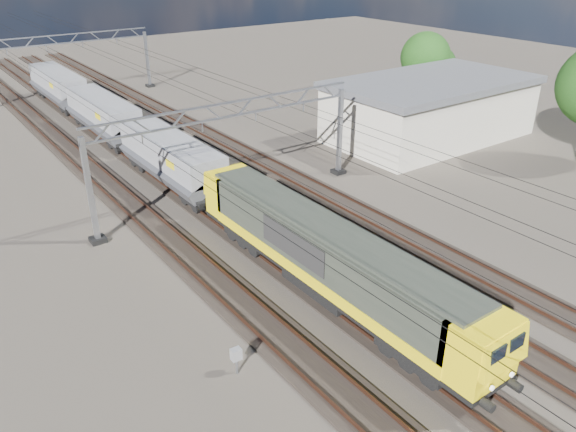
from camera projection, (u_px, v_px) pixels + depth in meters
ground at (266, 224)px, 35.94m from camera, size 160.00×160.00×0.00m
track_outer_west at (181, 250)px, 32.74m from camera, size 2.60×140.00×0.30m
track_loco at (239, 232)px, 34.85m from camera, size 2.60×140.00×0.30m
track_inner_east at (291, 215)px, 36.96m from camera, size 2.60×140.00×0.30m
track_outer_east at (337, 200)px, 39.07m from camera, size 2.60×140.00×0.30m
catenary_gantry_mid at (231, 150)px, 37.13m from camera, size 19.90×0.90×7.11m
catenary_gantry_far at (67, 64)px, 63.29m from camera, size 19.90×0.90×7.11m
overhead_wires at (201, 109)px, 39.22m from camera, size 12.03×140.00×0.53m
locomotive at (326, 255)px, 27.78m from camera, size 2.76×21.10×3.62m
hopper_wagon_lead at (171, 157)px, 40.68m from camera, size 3.38×13.00×3.25m
hopper_wagon_mid at (103, 113)px, 51.00m from camera, size 3.38×13.00×3.25m
hopper_wagon_third at (58, 85)px, 61.31m from camera, size 3.38×13.00×3.25m
trackside_cabinet at (236, 355)px, 23.10m from camera, size 0.44×0.34×1.28m
industrial_shed at (430, 108)px, 50.71m from camera, size 18.60×10.60×5.40m
tree_far at (429, 59)px, 59.74m from camera, size 5.70×5.30×7.88m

